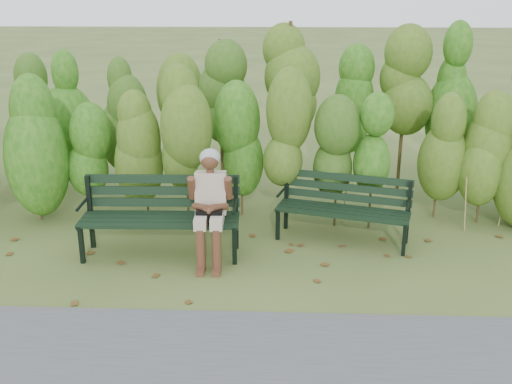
{
  "coord_description": "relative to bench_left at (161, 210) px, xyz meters",
  "views": [
    {
      "loc": [
        0.26,
        -5.85,
        2.89
      ],
      "look_at": [
        0.0,
        0.35,
        0.75
      ],
      "focal_mm": 42.0,
      "sensor_mm": 36.0,
      "label": 1
    }
  ],
  "objects": [
    {
      "name": "leaf_litter",
      "position": [
        1.07,
        -0.79,
        -0.51
      ],
      "size": [
        5.98,
        1.86,
        0.01
      ],
      "color": "brown",
      "rests_on": "ground"
    },
    {
      "name": "bench_left",
      "position": [
        0.0,
        0.0,
        0.0
      ],
      "size": [
        1.77,
        0.62,
        0.88
      ],
      "color": "black",
      "rests_on": "ground"
    },
    {
      "name": "hedge_band",
      "position": [
        1.07,
        1.49,
        0.74
      ],
      "size": [
        11.04,
        1.67,
        2.42
      ],
      "color": "#47381E",
      "rests_on": "ground"
    },
    {
      "name": "ground",
      "position": [
        1.07,
        -0.37,
        -0.52
      ],
      "size": [
        80.0,
        80.0,
        0.0
      ],
      "primitive_type": "plane",
      "color": "#465626"
    },
    {
      "name": "bench_right",
      "position": [
        2.09,
        0.47,
        -0.06
      ],
      "size": [
        1.62,
        0.9,
        0.77
      ],
      "color": "black",
      "rests_on": "ground"
    },
    {
      "name": "seated_woman",
      "position": [
        0.57,
        -0.16,
        0.19
      ],
      "size": [
        0.48,
        0.71,
        1.24
      ],
      "color": "#B2A68B",
      "rests_on": "ground"
    }
  ]
}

